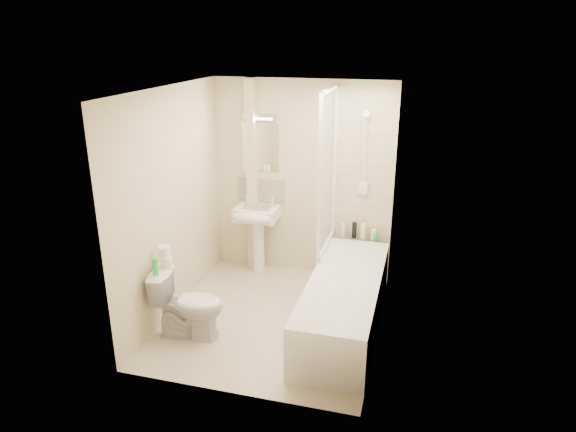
# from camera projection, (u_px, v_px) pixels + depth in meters

# --- Properties ---
(floor) EXTENTS (2.50, 2.50, 0.00)m
(floor) POSITION_uv_depth(u_px,v_px,m) (273.00, 318.00, 5.50)
(floor) COLOR beige
(floor) RESTS_ON ground
(wall_back) EXTENTS (2.20, 0.02, 2.40)m
(wall_back) POSITION_uv_depth(u_px,v_px,m) (302.00, 180.00, 6.23)
(wall_back) COLOR beige
(wall_back) RESTS_ON ground
(wall_left) EXTENTS (0.02, 2.50, 2.40)m
(wall_left) POSITION_uv_depth(u_px,v_px,m) (172.00, 204.00, 5.37)
(wall_left) COLOR beige
(wall_left) RESTS_ON ground
(wall_right) EXTENTS (0.02, 2.50, 2.40)m
(wall_right) POSITION_uv_depth(u_px,v_px,m) (384.00, 223.00, 4.82)
(wall_right) COLOR beige
(wall_right) RESTS_ON ground
(ceiling) EXTENTS (2.20, 2.50, 0.02)m
(ceiling) POSITION_uv_depth(u_px,v_px,m) (271.00, 89.00, 4.69)
(ceiling) COLOR white
(ceiling) RESTS_ON wall_back
(tile_back) EXTENTS (0.70, 0.01, 1.75)m
(tile_back) POSITION_uv_depth(u_px,v_px,m) (365.00, 166.00, 5.96)
(tile_back) COLOR beige
(tile_back) RESTS_ON wall_back
(tile_right) EXTENTS (0.01, 2.10, 1.75)m
(tile_right) POSITION_uv_depth(u_px,v_px,m) (385.00, 199.00, 4.78)
(tile_right) COLOR beige
(tile_right) RESTS_ON wall_right
(pipe_boxing) EXTENTS (0.12, 0.12, 2.40)m
(pipe_boxing) POSITION_uv_depth(u_px,v_px,m) (252.00, 178.00, 6.33)
(pipe_boxing) COLOR beige
(pipe_boxing) RESTS_ON ground
(splashback) EXTENTS (0.60, 0.02, 0.30)m
(splashback) POSITION_uv_depth(u_px,v_px,m) (261.00, 190.00, 6.41)
(splashback) COLOR beige
(splashback) RESTS_ON wall_back
(mirror) EXTENTS (0.46, 0.01, 0.60)m
(mirror) POSITION_uv_depth(u_px,v_px,m) (261.00, 147.00, 6.22)
(mirror) COLOR white
(mirror) RESTS_ON wall_back
(strip_light) EXTENTS (0.42, 0.07, 0.07)m
(strip_light) POSITION_uv_depth(u_px,v_px,m) (259.00, 117.00, 6.07)
(strip_light) COLOR silver
(strip_light) RESTS_ON wall_back
(bathtub) EXTENTS (0.70, 2.10, 0.55)m
(bathtub) POSITION_uv_depth(u_px,v_px,m) (344.00, 302.00, 5.25)
(bathtub) COLOR white
(bathtub) RESTS_ON ground
(shower_screen) EXTENTS (0.04, 0.92, 1.80)m
(shower_screen) POSITION_uv_depth(u_px,v_px,m) (328.00, 171.00, 5.64)
(shower_screen) COLOR white
(shower_screen) RESTS_ON bathtub
(shower_fixture) EXTENTS (0.10, 0.16, 0.99)m
(shower_fixture) POSITION_uv_depth(u_px,v_px,m) (365.00, 157.00, 5.88)
(shower_fixture) COLOR white
(shower_fixture) RESTS_ON wall_back
(pedestal_sink) EXTENTS (0.51, 0.48, 0.99)m
(pedestal_sink) POSITION_uv_depth(u_px,v_px,m) (256.00, 221.00, 6.31)
(pedestal_sink) COLOR white
(pedestal_sink) RESTS_ON ground
(bottle_white_a) EXTENTS (0.05, 0.05, 0.17)m
(bottle_white_a) POSITION_uv_depth(u_px,v_px,m) (343.00, 230.00, 6.21)
(bottle_white_a) COLOR silver
(bottle_white_a) RESTS_ON bathtub
(bottle_black_b) EXTENTS (0.06, 0.06, 0.20)m
(bottle_black_b) POSITION_uv_depth(u_px,v_px,m) (354.00, 230.00, 6.17)
(bottle_black_b) COLOR black
(bottle_black_b) RESTS_ON bathtub
(bottle_cream) EXTENTS (0.07, 0.07, 0.19)m
(bottle_cream) POSITION_uv_depth(u_px,v_px,m) (363.00, 231.00, 6.14)
(bottle_cream) COLOR #F3E4BC
(bottle_cream) RESTS_ON bathtub
(bottle_white_b) EXTENTS (0.06, 0.06, 0.13)m
(bottle_white_b) POSITION_uv_depth(u_px,v_px,m) (374.00, 235.00, 6.12)
(bottle_white_b) COLOR white
(bottle_white_b) RESTS_ON bathtub
(bottle_green) EXTENTS (0.07, 0.07, 0.09)m
(bottle_green) POSITION_uv_depth(u_px,v_px,m) (375.00, 236.00, 6.12)
(bottle_green) COLOR #31BF5A
(bottle_green) RESTS_ON bathtub
(toilet) EXTENTS (0.56, 0.78, 0.70)m
(toilet) POSITION_uv_depth(u_px,v_px,m) (188.00, 304.00, 5.08)
(toilet) COLOR white
(toilet) RESTS_ON ground
(toilet_roll_lower) EXTENTS (0.11, 0.11, 0.11)m
(toilet_roll_lower) POSITION_uv_depth(u_px,v_px,m) (167.00, 262.00, 5.07)
(toilet_roll_lower) COLOR white
(toilet_roll_lower) RESTS_ON toilet
(toilet_roll_upper) EXTENTS (0.12, 0.12, 0.10)m
(toilet_roll_upper) POSITION_uv_depth(u_px,v_px,m) (164.00, 251.00, 5.05)
(toilet_roll_upper) COLOR white
(toilet_roll_upper) RESTS_ON toilet_roll_lower
(green_bottle) EXTENTS (0.06, 0.06, 0.17)m
(green_bottle) POSITION_uv_depth(u_px,v_px,m) (155.00, 267.00, 4.88)
(green_bottle) COLOR green
(green_bottle) RESTS_ON toilet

